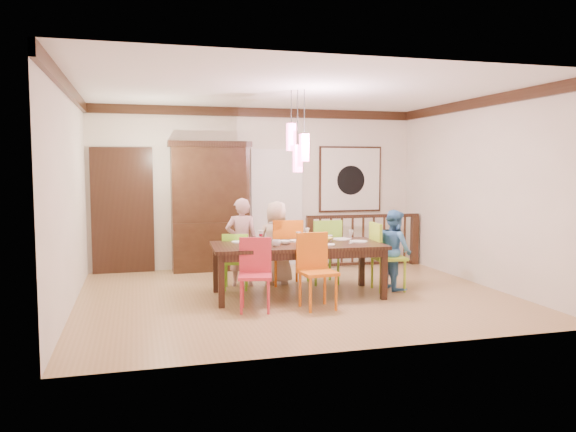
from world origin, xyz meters
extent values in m
plane|color=#A37F4E|center=(0.00, 0.00, 0.00)|extent=(6.00, 6.00, 0.00)
plane|color=white|center=(0.00, 0.00, 2.90)|extent=(6.00, 6.00, 0.00)
plane|color=beige|center=(0.00, 2.50, 1.45)|extent=(6.00, 0.00, 6.00)
plane|color=beige|center=(-3.00, 0.00, 1.45)|extent=(0.00, 5.00, 5.00)
plane|color=beige|center=(3.00, 0.00, 1.45)|extent=(0.00, 5.00, 5.00)
cube|color=black|center=(-2.40, 2.45, 1.05)|extent=(1.04, 0.07, 2.24)
cube|color=silver|center=(0.35, 2.46, 1.05)|extent=(0.97, 0.05, 2.22)
cube|color=black|center=(1.80, 2.47, 1.60)|extent=(1.25, 0.04, 1.25)
cube|color=silver|center=(1.80, 2.44, 1.60)|extent=(1.18, 0.02, 1.18)
cylinder|color=black|center=(1.80, 2.43, 1.58)|extent=(0.56, 0.01, 0.56)
cube|color=#FB4B8C|center=(-0.06, 0.01, 2.25)|extent=(0.11, 0.11, 0.38)
cylinder|color=black|center=(-0.06, 0.01, 2.67)|extent=(0.01, 0.01, 0.46)
cube|color=#FB4B8C|center=(0.10, -0.09, 2.10)|extent=(0.11, 0.11, 0.38)
cylinder|color=black|center=(0.10, -0.09, 2.59)|extent=(0.01, 0.01, 0.61)
cube|color=#FB4B8C|center=(0.02, -0.04, 1.95)|extent=(0.11, 0.11, 0.38)
cylinder|color=black|center=(0.02, -0.04, 2.52)|extent=(0.01, 0.01, 0.76)
cube|color=black|center=(0.02, -0.04, 0.72)|extent=(2.46, 1.23, 0.05)
cube|color=black|center=(-1.10, 0.42, 0.35)|extent=(0.08, 0.08, 0.70)
cube|color=black|center=(1.15, 0.42, 0.35)|extent=(0.08, 0.08, 0.70)
cube|color=black|center=(-1.10, -0.51, 0.35)|extent=(0.08, 0.08, 0.70)
cube|color=black|center=(1.15, -0.51, 0.35)|extent=(0.08, 0.08, 0.70)
cube|color=black|center=(0.02, 0.44, 0.65)|extent=(2.20, 0.17, 0.10)
cube|color=black|center=(0.02, -0.53, 0.65)|extent=(2.20, 0.17, 0.10)
cube|color=#74C123|center=(-0.74, 0.63, 0.41)|extent=(0.46, 0.46, 0.04)
cube|color=#74C123|center=(-0.74, 0.63, 0.64)|extent=(0.38, 0.12, 0.42)
cylinder|color=#74C123|center=(-0.90, 0.47, 0.20)|extent=(0.03, 0.03, 0.40)
cylinder|color=#74C123|center=(-0.59, 0.47, 0.20)|extent=(0.03, 0.03, 0.40)
cylinder|color=#74C123|center=(-0.90, 0.79, 0.20)|extent=(0.03, 0.03, 0.40)
cylinder|color=#74C123|center=(-0.59, 0.79, 0.20)|extent=(0.03, 0.03, 0.40)
cube|color=#D45E0D|center=(0.08, 0.75, 0.50)|extent=(0.53, 0.53, 0.04)
cube|color=#D45E0D|center=(0.08, 0.75, 0.77)|extent=(0.47, 0.11, 0.51)
cylinder|color=#D45E0D|center=(-0.11, 0.56, 0.24)|extent=(0.04, 0.04, 0.49)
cylinder|color=#D45E0D|center=(0.26, 0.56, 0.24)|extent=(0.04, 0.04, 0.49)
cylinder|color=#D45E0D|center=(-0.11, 0.94, 0.24)|extent=(0.04, 0.04, 0.49)
cylinder|color=#D45E0D|center=(0.26, 0.94, 0.24)|extent=(0.04, 0.04, 0.49)
cube|color=#6FAC28|center=(0.66, 0.70, 0.49)|extent=(0.47, 0.47, 0.04)
cube|color=#6FAC28|center=(0.66, 0.70, 0.76)|extent=(0.46, 0.05, 0.50)
cylinder|color=#6FAC28|center=(0.47, 0.51, 0.24)|extent=(0.04, 0.04, 0.48)
cylinder|color=#6FAC28|center=(0.84, 0.51, 0.24)|extent=(0.04, 0.04, 0.48)
cylinder|color=#6FAC28|center=(0.47, 0.88, 0.24)|extent=(0.04, 0.04, 0.48)
cylinder|color=#6FAC28|center=(0.84, 0.88, 0.24)|extent=(0.04, 0.04, 0.48)
cube|color=#C32C39|center=(-0.73, -0.72, 0.45)|extent=(0.50, 0.50, 0.04)
cube|color=#C32C39|center=(-0.73, -0.72, 0.69)|extent=(0.41, 0.13, 0.46)
cylinder|color=#C32C39|center=(-0.90, -0.88, 0.22)|extent=(0.04, 0.04, 0.44)
cylinder|color=#C32C39|center=(-0.56, -0.88, 0.22)|extent=(0.04, 0.04, 0.44)
cylinder|color=#C32C39|center=(-0.90, -0.55, 0.22)|extent=(0.04, 0.04, 0.44)
cylinder|color=#C32C39|center=(-0.56, -0.55, 0.22)|extent=(0.04, 0.04, 0.44)
cube|color=#D6640F|center=(0.08, -0.81, 0.47)|extent=(0.48, 0.48, 0.04)
cube|color=#D6640F|center=(0.08, -0.81, 0.73)|extent=(0.44, 0.08, 0.48)
cylinder|color=#D6640F|center=(-0.10, -0.99, 0.23)|extent=(0.04, 0.04, 0.46)
cylinder|color=#D6640F|center=(0.26, -0.99, 0.23)|extent=(0.04, 0.04, 0.46)
cylinder|color=#D6640F|center=(-0.10, -0.63, 0.23)|extent=(0.04, 0.04, 0.46)
cylinder|color=#D6640F|center=(0.26, -0.63, 0.23)|extent=(0.04, 0.04, 0.46)
cube|color=#91BC25|center=(1.43, -0.05, 0.49)|extent=(0.49, 0.49, 0.04)
cube|color=#91BC25|center=(1.43, -0.05, 0.76)|extent=(0.08, 0.46, 0.50)
cylinder|color=#91BC25|center=(1.25, -0.23, 0.24)|extent=(0.04, 0.04, 0.48)
cylinder|color=#91BC25|center=(1.62, -0.23, 0.24)|extent=(0.04, 0.04, 0.48)
cylinder|color=#91BC25|center=(1.25, 0.14, 0.24)|extent=(0.04, 0.04, 0.48)
cylinder|color=#91BC25|center=(1.62, 0.14, 0.24)|extent=(0.04, 0.04, 0.48)
cube|color=black|center=(-0.91, 2.28, 0.43)|extent=(1.35, 0.44, 0.87)
cube|color=black|center=(-0.91, 2.30, 1.54)|extent=(1.35, 0.40, 1.35)
cube|color=black|center=(-0.91, 2.49, 1.54)|extent=(1.15, 0.02, 1.15)
cube|color=black|center=(-0.91, 2.30, 2.23)|extent=(1.44, 0.44, 0.10)
cube|color=black|center=(0.84, 1.95, 0.46)|extent=(0.12, 0.12, 0.92)
cube|color=black|center=(2.89, 1.95, 0.46)|extent=(0.12, 0.12, 0.92)
cube|color=black|center=(1.86, 1.95, 0.93)|extent=(2.18, 0.16, 0.06)
cube|color=black|center=(1.86, 1.95, 0.05)|extent=(2.06, 0.13, 0.05)
imported|color=#D2A0A4|center=(-0.62, 0.83, 0.68)|extent=(0.55, 0.41, 1.36)
imported|color=beige|center=(-0.06, 0.84, 0.65)|extent=(0.68, 0.48, 1.31)
imported|color=teal|center=(1.55, 0.01, 0.60)|extent=(0.50, 0.61, 1.20)
imported|color=gold|center=(0.34, -0.07, 0.79)|extent=(0.45, 0.45, 0.09)
imported|color=white|center=(-0.16, -0.07, 0.78)|extent=(0.21, 0.21, 0.05)
imported|color=silver|center=(-0.34, -0.25, 0.80)|extent=(0.13, 0.13, 0.09)
imported|color=silver|center=(0.54, 0.06, 0.80)|extent=(0.11, 0.11, 0.09)
cylinder|color=white|center=(-0.73, 0.31, 0.76)|extent=(0.26, 0.26, 0.01)
cylinder|color=white|center=(0.10, 0.21, 0.76)|extent=(0.26, 0.26, 0.01)
cylinder|color=white|center=(0.80, 0.24, 0.76)|extent=(0.26, 0.26, 0.01)
cylinder|color=white|center=(-0.63, -0.34, 0.76)|extent=(0.26, 0.26, 0.01)
cylinder|color=white|center=(0.36, -0.29, 0.76)|extent=(0.26, 0.26, 0.01)
cylinder|color=white|center=(0.93, -0.10, 0.76)|extent=(0.26, 0.26, 0.01)
cube|color=#D83359|center=(0.05, -0.41, 0.76)|extent=(0.18, 0.14, 0.01)
camera|label=1|loc=(-2.16, -7.61, 1.83)|focal=35.00mm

